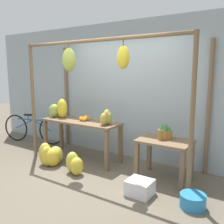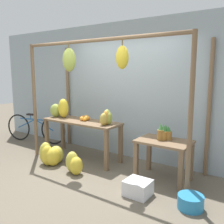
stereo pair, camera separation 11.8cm
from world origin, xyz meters
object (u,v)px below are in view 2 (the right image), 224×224
at_px(banana_pile_ground_left, 51,155).
at_px(parked_bicycle, 35,128).
at_px(orange_pile, 85,118).
at_px(pineapple_cluster, 164,133).
at_px(blue_bucket, 191,202).
at_px(fruit_crate_white, 138,188).
at_px(papaya_pile, 106,118).
at_px(banana_pile_ground_right, 74,164).
at_px(banana_pile_on_table, 60,109).

distance_m(banana_pile_ground_left, parked_bicycle, 1.74).
height_order(orange_pile, parked_bicycle, orange_pile).
bearing_deg(pineapple_cluster, parked_bicycle, 177.39).
height_order(blue_bucket, parked_bicycle, parked_bicycle).
xyz_separation_m(pineapple_cluster, fruit_crate_white, (-0.06, -0.77, -0.67)).
distance_m(blue_bucket, parked_bicycle, 4.35).
distance_m(orange_pile, papaya_pile, 0.63).
relative_size(orange_pile, fruit_crate_white, 0.69).
bearing_deg(parked_bicycle, banana_pile_ground_right, -22.19).
bearing_deg(banana_pile_ground_right, banana_pile_ground_left, 174.74).
distance_m(pineapple_cluster, blue_bucket, 1.20).
bearing_deg(blue_bucket, banana_pile_on_table, 168.15).
height_order(banana_pile_on_table, fruit_crate_white, banana_pile_on_table).
distance_m(banana_pile_ground_right, fruit_crate_white, 1.32).
height_order(orange_pile, blue_bucket, orange_pile).
relative_size(parked_bicycle, papaya_pile, 5.40).
relative_size(banana_pile_ground_left, banana_pile_ground_right, 1.19).
height_order(blue_bucket, papaya_pile, papaya_pile).
distance_m(banana_pile_ground_left, fruit_crate_white, 1.99).
distance_m(parked_bicycle, papaya_pile, 2.51).
distance_m(pineapple_cluster, fruit_crate_white, 1.03).
bearing_deg(papaya_pile, pineapple_cluster, 4.48).
height_order(banana_pile_ground_right, fruit_crate_white, banana_pile_ground_right).
bearing_deg(papaya_pile, fruit_crate_white, -32.59).
xyz_separation_m(pineapple_cluster, banana_pile_ground_left, (-2.05, -0.67, -0.60)).
xyz_separation_m(banana_pile_on_table, pineapple_cluster, (2.41, 0.04, -0.20)).
relative_size(banana_pile_on_table, blue_bucket, 1.51).
distance_m(orange_pile, blue_bucket, 2.66).
height_order(banana_pile_ground_right, parked_bicycle, parked_bicycle).
bearing_deg(pineapple_cluster, papaya_pile, -175.52).
bearing_deg(orange_pile, papaya_pile, -9.10).
xyz_separation_m(banana_pile_ground_left, parked_bicycle, (-1.52, 0.83, 0.17)).
relative_size(fruit_crate_white, papaya_pile, 1.16).
height_order(banana_pile_on_table, parked_bicycle, banana_pile_on_table).
bearing_deg(banana_pile_ground_right, blue_bucket, 0.95).
xyz_separation_m(banana_pile_on_table, banana_pile_ground_left, (0.37, -0.62, -0.79)).
xyz_separation_m(orange_pile, fruit_crate_white, (1.69, -0.79, -0.73)).
bearing_deg(banana_pile_on_table, banana_pile_ground_left, -59.51).
height_order(banana_pile_on_table, banana_pile_ground_right, banana_pile_on_table).
relative_size(banana_pile_on_table, papaya_pile, 1.65).
bearing_deg(blue_bucket, banana_pile_ground_left, 179.44).
bearing_deg(banana_pile_ground_left, papaya_pile, 32.37).
xyz_separation_m(orange_pile, blue_bucket, (2.45, -0.71, -0.76)).
bearing_deg(blue_bucket, fruit_crate_white, -173.90).
height_order(banana_pile_ground_left, parked_bicycle, parked_bicycle).
bearing_deg(pineapple_cluster, fruit_crate_white, -94.42).
relative_size(banana_pile_ground_left, papaya_pile, 1.55).
xyz_separation_m(fruit_crate_white, blue_bucket, (0.75, 0.08, -0.02)).
relative_size(orange_pile, blue_bucket, 0.74).
xyz_separation_m(banana_pile_ground_left, blue_bucket, (2.74, -0.03, -0.10)).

